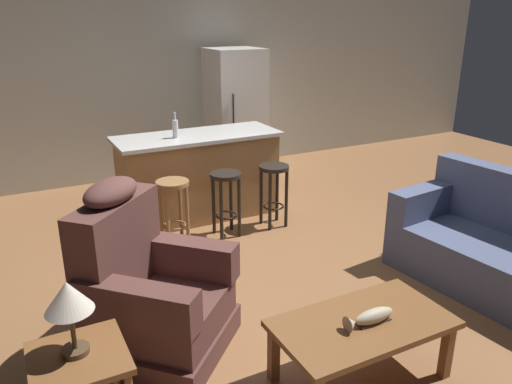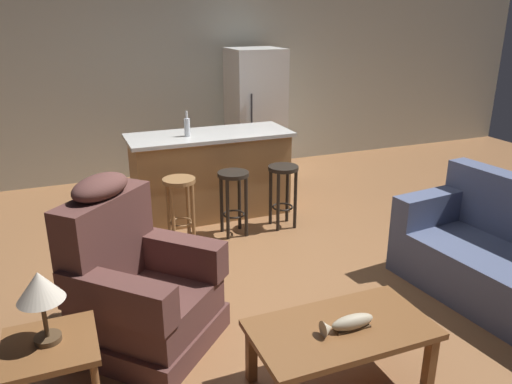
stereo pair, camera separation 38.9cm
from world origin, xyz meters
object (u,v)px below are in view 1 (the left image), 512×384
object	(u,v)px
recliner_near_lamp	(149,293)
end_table	(80,371)
fish_figurine	(370,318)
kitchen_island	(199,176)
coffee_table	(362,329)
bar_stool_middle	(226,192)
bottle_tall_green	(175,128)
bar_stool_left	(173,201)
table_lamp	(68,300)
refrigerator	(236,114)
bar_stool_right	(274,184)

from	to	relation	value
recliner_near_lamp	end_table	size ratio (longest dim) A/B	2.14
fish_figurine	kitchen_island	size ratio (longest dim) A/B	0.19
coffee_table	bar_stool_middle	size ratio (longest dim) A/B	1.62
kitchen_island	bottle_tall_green	bearing A→B (deg)	-171.22
bar_stool_middle	bottle_tall_green	distance (m)	0.88
recliner_near_lamp	bottle_tall_green	distance (m)	2.33
fish_figurine	bar_stool_left	distance (m)	2.46
end_table	table_lamp	bearing A→B (deg)	99.78
fish_figurine	refrigerator	bearing A→B (deg)	75.31
end_table	recliner_near_lamp	bearing A→B (deg)	49.85
fish_figurine	bottle_tall_green	bearing A→B (deg)	93.20
refrigerator	end_table	bearing A→B (deg)	-124.87
recliner_near_lamp	table_lamp	bearing A→B (deg)	-86.36
recliner_near_lamp	bottle_tall_green	world-z (taller)	bottle_tall_green
fish_figurine	recliner_near_lamp	bearing A→B (deg)	138.52
table_lamp	kitchen_island	bearing A→B (deg)	57.58
fish_figurine	bar_stool_middle	world-z (taller)	bar_stool_middle
coffee_table	refrigerator	world-z (taller)	refrigerator
end_table	bottle_tall_green	distance (m)	3.13
coffee_table	kitchen_island	size ratio (longest dim) A/B	0.61
bar_stool_right	bottle_tall_green	xyz separation A→B (m)	(-0.87, 0.59, 0.58)
end_table	refrigerator	xyz separation A→B (m)	(2.74, 3.94, 0.42)
coffee_table	refrigerator	size ratio (longest dim) A/B	0.62
kitchen_island	bottle_tall_green	size ratio (longest dim) A/B	6.61
coffee_table	end_table	world-z (taller)	end_table
coffee_table	kitchen_island	world-z (taller)	kitchen_island
coffee_table	recliner_near_lamp	xyz separation A→B (m)	(-1.07, 0.92, 0.06)
bar_stool_middle	kitchen_island	bearing A→B (deg)	94.51
bar_stool_left	bar_stool_middle	xyz separation A→B (m)	(0.56, 0.00, 0.00)
recliner_near_lamp	table_lamp	xyz separation A→B (m)	(-0.55, -0.62, 0.45)
refrigerator	bottle_tall_green	world-z (taller)	refrigerator
bar_stool_left	refrigerator	bearing A→B (deg)	50.00
bar_stool_right	bottle_tall_green	distance (m)	1.20
bar_stool_left	bar_stool_right	world-z (taller)	same
recliner_near_lamp	bar_stool_middle	size ratio (longest dim) A/B	1.76
coffee_table	end_table	size ratio (longest dim) A/B	1.96
recliner_near_lamp	kitchen_island	distance (m)	2.40
table_lamp	bottle_tall_green	world-z (taller)	bottle_tall_green
coffee_table	end_table	xyz separation A→B (m)	(-1.62, 0.27, 0.10)
bar_stool_right	bar_stool_middle	bearing A→B (deg)	180.00
fish_figurine	bar_stool_right	world-z (taller)	bar_stool_right
kitchen_island	fish_figurine	bearing A→B (deg)	-91.67
coffee_table	recliner_near_lamp	distance (m)	1.41
bar_stool_left	bar_stool_right	bearing A→B (deg)	0.00
bar_stool_right	bar_stool_left	bearing A→B (deg)	180.00
fish_figurine	table_lamp	world-z (taller)	table_lamp
table_lamp	bar_stool_left	bearing A→B (deg)	59.79
end_table	bar_stool_middle	world-z (taller)	bar_stool_middle
coffee_table	recliner_near_lamp	bearing A→B (deg)	139.34
recliner_near_lamp	bar_stool_middle	bearing A→B (deg)	95.21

